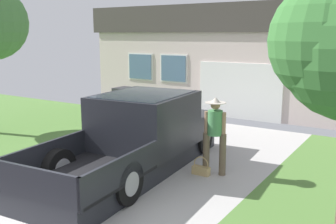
# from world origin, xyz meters

# --- Properties ---
(pickup_truck) EXTENTS (2.34, 5.72, 1.68)m
(pickup_truck) POSITION_xyz_m (-0.06, 3.90, 0.75)
(pickup_truck) COLOR black
(pickup_truck) RESTS_ON ground
(person_with_hat) EXTENTS (0.49, 0.45, 1.69)m
(person_with_hat) POSITION_xyz_m (1.56, 4.31, 0.97)
(person_with_hat) COLOR brown
(person_with_hat) RESTS_ON ground
(handbag) EXTENTS (0.39, 0.15, 0.41)m
(handbag) POSITION_xyz_m (1.34, 4.14, 0.12)
(handbag) COLOR tan
(handbag) RESTS_ON ground
(house_with_garage) EXTENTS (11.32, 5.37, 4.09)m
(house_with_garage) POSITION_xyz_m (-1.29, 12.55, 2.07)
(house_with_garage) COLOR beige
(house_with_garage) RESTS_ON ground
(wheeled_trash_bin) EXTENTS (0.60, 0.72, 1.12)m
(wheeled_trash_bin) POSITION_xyz_m (-3.65, 7.79, 0.61)
(wheeled_trash_bin) COLOR #424247
(wheeled_trash_bin) RESTS_ON ground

